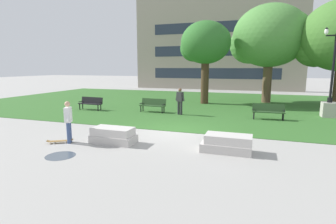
{
  "coord_description": "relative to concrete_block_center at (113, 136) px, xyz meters",
  "views": [
    {
      "loc": [
        3.67,
        -11.63,
        3.07
      ],
      "look_at": [
        0.19,
        -1.4,
        1.2
      ],
      "focal_mm": 28.0,
      "sensor_mm": 36.0,
      "label": 1
    }
  ],
  "objects": [
    {
      "name": "puddle",
      "position": [
        -0.93,
        -2.0,
        -0.3
      ],
      "size": [
        1.03,
        1.03,
        0.01
      ],
      "primitive_type": "cylinder",
      "color": "#47515B",
      "rests_on": "ground"
    },
    {
      "name": "person_skateboarder",
      "position": [
        -1.71,
        -0.55,
        0.66
      ],
      "size": [
        0.46,
        0.57,
        1.71
      ],
      "color": "#384C7A",
      "rests_on": "ground"
    },
    {
      "name": "ground_plane",
      "position": [
        1.77,
        2.56,
        -0.31
      ],
      "size": [
        140.0,
        140.0,
        0.0
      ],
      "primitive_type": "plane",
      "color": "#A3A09B"
    },
    {
      "name": "tree_far_left",
      "position": [
        6.15,
        15.09,
        5.22
      ],
      "size": [
        6.36,
        6.06,
        8.17
      ],
      "color": "brown",
      "rests_on": "grass_lawn"
    },
    {
      "name": "grass_lawn",
      "position": [
        1.77,
        12.56,
        -0.3
      ],
      "size": [
        40.0,
        20.0,
        0.02
      ],
      "primitive_type": "cube",
      "color": "#336628",
      "rests_on": "ground"
    },
    {
      "name": "park_bench_near_left",
      "position": [
        6.15,
        7.17,
        0.23
      ],
      "size": [
        1.81,
        0.58,
        0.9
      ],
      "color": "#284723",
      "rests_on": "grass_lawn"
    },
    {
      "name": "skateboard",
      "position": [
        -2.06,
        -0.72,
        -0.22
      ],
      "size": [
        0.97,
        0.71,
        0.14
      ],
      "color": "olive",
      "rests_on": "ground"
    },
    {
      "name": "concrete_block_center",
      "position": [
        0.0,
        0.0,
        0.0
      ],
      "size": [
        1.8,
        0.9,
        0.64
      ],
      "color": "#BCB7B2",
      "rests_on": "ground"
    },
    {
      "name": "lamp_post_left",
      "position": [
        9.69,
        9.13,
        0.79
      ],
      "size": [
        1.32,
        0.8,
        5.37
      ],
      "color": "#ADA89E",
      "rests_on": "grass_lawn"
    },
    {
      "name": "building_facade_distant",
      "position": [
        -0.18,
        27.06,
        6.37
      ],
      "size": [
        22.51,
        1.03,
        13.37
      ],
      "color": "gray",
      "rests_on": "ground"
    },
    {
      "name": "person_bystander_near_lawn",
      "position": [
        0.8,
        6.95,
        0.68
      ],
      "size": [
        0.71,
        0.41,
        1.71
      ],
      "color": "#28282D",
      "rests_on": "grass_lawn"
    },
    {
      "name": "tree_far_right",
      "position": [
        1.22,
        12.74,
        4.62
      ],
      "size": [
        4.26,
        4.06,
        6.73
      ],
      "color": "#42301E",
      "rests_on": "grass_lawn"
    },
    {
      "name": "park_bench_near_right",
      "position": [
        -5.8,
        6.78,
        0.23
      ],
      "size": [
        1.83,
        0.63,
        0.9
      ],
      "color": "black",
      "rests_on": "grass_lawn"
    },
    {
      "name": "park_bench_far_left",
      "position": [
        -1.24,
        7.35,
        0.23
      ],
      "size": [
        1.83,
        0.65,
        0.9
      ],
      "color": "#284723",
      "rests_on": "grass_lawn"
    },
    {
      "name": "concrete_block_left",
      "position": [
        4.52,
        0.33,
        0.0
      ],
      "size": [
        1.8,
        0.9,
        0.64
      ],
      "color": "#BCB7B2",
      "rests_on": "ground"
    }
  ]
}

